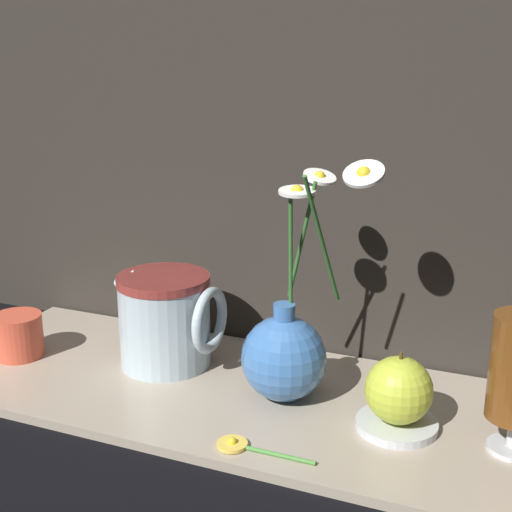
{
  "coord_description": "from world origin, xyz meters",
  "views": [
    {
      "loc": [
        0.34,
        -0.78,
        0.45
      ],
      "look_at": [
        0.02,
        0.0,
        0.2
      ],
      "focal_mm": 50.0,
      "sensor_mm": 36.0,
      "label": 1
    }
  ],
  "objects_px": {
    "yellow_mug": "(17,335)",
    "orange_fruit": "(399,390)",
    "vase_with_flowers": "(285,352)",
    "ceramic_pitcher": "(166,316)"
  },
  "relations": [
    {
      "from": "ceramic_pitcher",
      "to": "yellow_mug",
      "type": "bearing_deg",
      "value": -164.65
    },
    {
      "from": "vase_with_flowers",
      "to": "yellow_mug",
      "type": "xyz_separation_m",
      "value": [
        -0.41,
        -0.03,
        -0.03
      ]
    },
    {
      "from": "yellow_mug",
      "to": "vase_with_flowers",
      "type": "bearing_deg",
      "value": 3.94
    },
    {
      "from": "vase_with_flowers",
      "to": "ceramic_pitcher",
      "type": "bearing_deg",
      "value": 170.56
    },
    {
      "from": "yellow_mug",
      "to": "orange_fruit",
      "type": "height_order",
      "value": "orange_fruit"
    },
    {
      "from": "vase_with_flowers",
      "to": "orange_fruit",
      "type": "height_order",
      "value": "vase_with_flowers"
    },
    {
      "from": "yellow_mug",
      "to": "ceramic_pitcher",
      "type": "xyz_separation_m",
      "value": [
        0.22,
        0.06,
        0.04
      ]
    },
    {
      "from": "vase_with_flowers",
      "to": "orange_fruit",
      "type": "relative_size",
      "value": 3.56
    },
    {
      "from": "ceramic_pitcher",
      "to": "vase_with_flowers",
      "type": "bearing_deg",
      "value": -9.44
    },
    {
      "from": "yellow_mug",
      "to": "ceramic_pitcher",
      "type": "relative_size",
      "value": 0.52
    }
  ]
}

